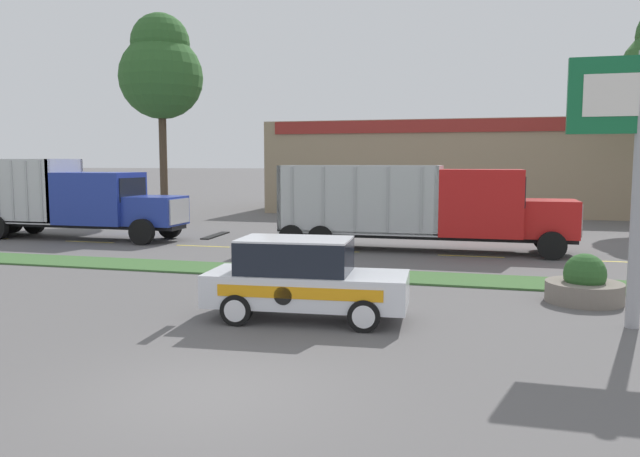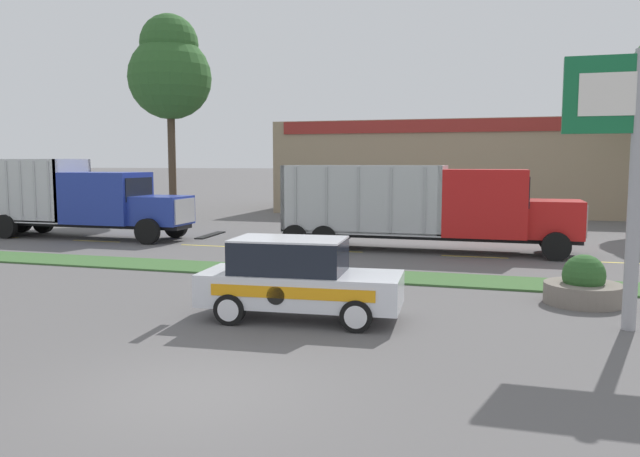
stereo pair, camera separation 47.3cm
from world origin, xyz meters
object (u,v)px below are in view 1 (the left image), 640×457
object	(u,v)px
dump_truck_lead	(453,209)
stone_planter	(584,285)
dump_truck_mid	(78,203)
rally_car	(303,278)

from	to	relation	value
dump_truck_lead	stone_planter	size ratio (longest dim) A/B	6.09
dump_truck_mid	stone_planter	bearing A→B (deg)	-21.51
dump_truck_mid	rally_car	distance (m)	17.99
dump_truck_lead	stone_planter	distance (m)	9.02
dump_truck_lead	dump_truck_mid	distance (m)	16.58
rally_car	stone_planter	distance (m)	7.16
dump_truck_lead	rally_car	bearing A→B (deg)	-102.91
dump_truck_lead	dump_truck_mid	size ratio (longest dim) A/B	0.97
stone_planter	dump_truck_mid	bearing A→B (deg)	158.49
rally_car	stone_planter	world-z (taller)	rally_car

